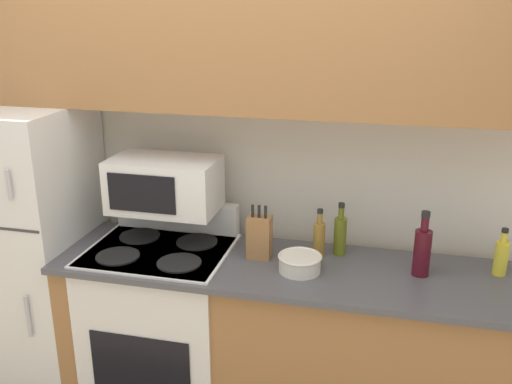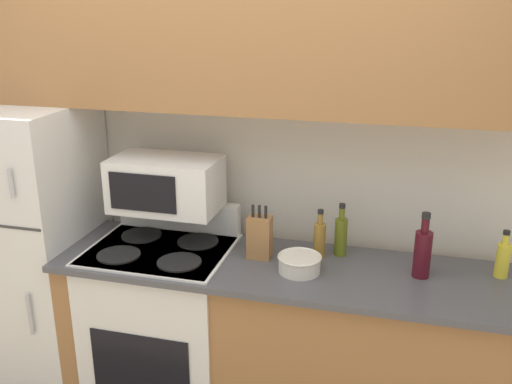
{
  "view_description": "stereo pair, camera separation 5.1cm",
  "coord_description": "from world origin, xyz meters",
  "px_view_note": "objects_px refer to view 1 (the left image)",
  "views": [
    {
      "loc": [
        0.76,
        -2.09,
        2.08
      ],
      "look_at": [
        0.19,
        0.25,
        1.27
      ],
      "focal_mm": 40.0,
      "sensor_mm": 36.0,
      "label": 1
    },
    {
      "loc": [
        0.81,
        -2.08,
        2.08
      ],
      "look_at": [
        0.19,
        0.25,
        1.27
      ],
      "focal_mm": 40.0,
      "sensor_mm": 36.0,
      "label": 2
    }
  ],
  "objects_px": {
    "microwave": "(165,185)",
    "stove": "(164,329)",
    "bottle_wine_red": "(422,250)",
    "bottle_cooking_spray": "(501,256)",
    "bottle_olive_oil": "(340,234)",
    "knife_block": "(259,237)",
    "bowl": "(300,263)",
    "bottle_vinegar": "(319,238)",
    "refrigerator": "(26,254)"
  },
  "relations": [
    {
      "from": "bottle_wine_red",
      "to": "bottle_olive_oil",
      "type": "bearing_deg",
      "value": 160.18
    },
    {
      "from": "bottle_vinegar",
      "to": "bottle_cooking_spray",
      "type": "bearing_deg",
      "value": 0.36
    },
    {
      "from": "refrigerator",
      "to": "stove",
      "type": "distance_m",
      "value": 0.85
    },
    {
      "from": "bottle_cooking_spray",
      "to": "bottle_vinegar",
      "type": "bearing_deg",
      "value": -179.64
    },
    {
      "from": "stove",
      "to": "bottle_cooking_spray",
      "type": "xyz_separation_m",
      "value": [
        1.58,
        0.13,
        0.52
      ]
    },
    {
      "from": "knife_block",
      "to": "refrigerator",
      "type": "bearing_deg",
      "value": -179.86
    },
    {
      "from": "refrigerator",
      "to": "stove",
      "type": "xyz_separation_m",
      "value": [
        0.79,
        -0.05,
        -0.31
      ]
    },
    {
      "from": "bowl",
      "to": "bottle_cooking_spray",
      "type": "distance_m",
      "value": 0.89
    },
    {
      "from": "stove",
      "to": "bottle_vinegar",
      "type": "bearing_deg",
      "value": 9.34
    },
    {
      "from": "bottle_cooking_spray",
      "to": "refrigerator",
      "type": "bearing_deg",
      "value": -178.0
    },
    {
      "from": "knife_block",
      "to": "bottle_wine_red",
      "type": "distance_m",
      "value": 0.74
    },
    {
      "from": "bottle_cooking_spray",
      "to": "stove",
      "type": "bearing_deg",
      "value": -175.24
    },
    {
      "from": "stove",
      "to": "knife_block",
      "type": "distance_m",
      "value": 0.73
    },
    {
      "from": "bowl",
      "to": "bottle_olive_oil",
      "type": "bearing_deg",
      "value": 55.98
    },
    {
      "from": "refrigerator",
      "to": "bottle_wine_red",
      "type": "relative_size",
      "value": 5.29
    },
    {
      "from": "microwave",
      "to": "bottle_wine_red",
      "type": "relative_size",
      "value": 1.75
    },
    {
      "from": "knife_block",
      "to": "bottle_vinegar",
      "type": "height_order",
      "value": "knife_block"
    },
    {
      "from": "knife_block",
      "to": "bottle_cooking_spray",
      "type": "height_order",
      "value": "knife_block"
    },
    {
      "from": "knife_block",
      "to": "bowl",
      "type": "bearing_deg",
      "value": -26.07
    },
    {
      "from": "bottle_cooking_spray",
      "to": "bottle_vinegar",
      "type": "xyz_separation_m",
      "value": [
        -0.81,
        -0.01,
        0.01
      ]
    },
    {
      "from": "bottle_cooking_spray",
      "to": "bottle_wine_red",
      "type": "height_order",
      "value": "bottle_wine_red"
    },
    {
      "from": "microwave",
      "to": "bottle_wine_red",
      "type": "distance_m",
      "value": 1.25
    },
    {
      "from": "knife_block",
      "to": "bottle_olive_oil",
      "type": "distance_m",
      "value": 0.39
    },
    {
      "from": "bottle_wine_red",
      "to": "bottle_cooking_spray",
      "type": "bearing_deg",
      "value": 14.34
    },
    {
      "from": "stove",
      "to": "bottle_cooking_spray",
      "type": "relative_size",
      "value": 4.94
    },
    {
      "from": "bottle_wine_red",
      "to": "microwave",
      "type": "bearing_deg",
      "value": 176.61
    },
    {
      "from": "bottle_olive_oil",
      "to": "knife_block",
      "type": "bearing_deg",
      "value": -161.07
    },
    {
      "from": "stove",
      "to": "bottle_olive_oil",
      "type": "distance_m",
      "value": 1.03
    },
    {
      "from": "refrigerator",
      "to": "bottle_olive_oil",
      "type": "distance_m",
      "value": 1.67
    },
    {
      "from": "bowl",
      "to": "bottle_vinegar",
      "type": "distance_m",
      "value": 0.2
    },
    {
      "from": "stove",
      "to": "knife_block",
      "type": "relative_size",
      "value": 4.1
    },
    {
      "from": "bottle_olive_oil",
      "to": "bottle_wine_red",
      "type": "height_order",
      "value": "bottle_wine_red"
    },
    {
      "from": "refrigerator",
      "to": "bottle_wine_red",
      "type": "bearing_deg",
      "value": -0.15
    },
    {
      "from": "stove",
      "to": "bowl",
      "type": "xyz_separation_m",
      "value": [
        0.7,
        -0.05,
        0.48
      ]
    },
    {
      "from": "refrigerator",
      "to": "bottle_olive_oil",
      "type": "relative_size",
      "value": 6.11
    },
    {
      "from": "bowl",
      "to": "bottle_olive_oil",
      "type": "relative_size",
      "value": 0.77
    },
    {
      "from": "refrigerator",
      "to": "bottle_vinegar",
      "type": "distance_m",
      "value": 1.57
    },
    {
      "from": "bottle_vinegar",
      "to": "bottle_wine_red",
      "type": "bearing_deg",
      "value": -10.05
    },
    {
      "from": "refrigerator",
      "to": "knife_block",
      "type": "xyz_separation_m",
      "value": [
        1.28,
        0.0,
        0.23
      ]
    },
    {
      "from": "microwave",
      "to": "bottle_cooking_spray",
      "type": "xyz_separation_m",
      "value": [
        1.58,
        0.01,
        -0.22
      ]
    },
    {
      "from": "refrigerator",
      "to": "bowl",
      "type": "height_order",
      "value": "refrigerator"
    },
    {
      "from": "microwave",
      "to": "stove",
      "type": "bearing_deg",
      "value": -89.23
    },
    {
      "from": "bowl",
      "to": "bottle_cooking_spray",
      "type": "bearing_deg",
      "value": 11.86
    },
    {
      "from": "refrigerator",
      "to": "knife_block",
      "type": "relative_size",
      "value": 5.99
    },
    {
      "from": "bottle_vinegar",
      "to": "knife_block",
      "type": "bearing_deg",
      "value": -164.82
    },
    {
      "from": "stove",
      "to": "bottle_olive_oil",
      "type": "relative_size",
      "value": 4.18
    },
    {
      "from": "refrigerator",
      "to": "stove",
      "type": "bearing_deg",
      "value": -3.53
    },
    {
      "from": "bowl",
      "to": "bottle_olive_oil",
      "type": "height_order",
      "value": "bottle_olive_oil"
    },
    {
      "from": "refrigerator",
      "to": "knife_block",
      "type": "height_order",
      "value": "refrigerator"
    },
    {
      "from": "refrigerator",
      "to": "bowl",
      "type": "bearing_deg",
      "value": -3.85
    }
  ]
}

